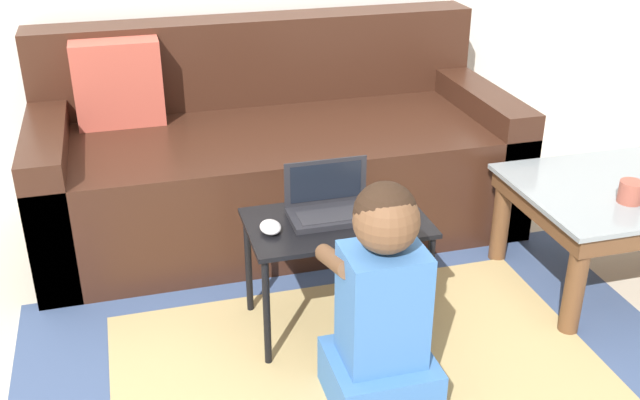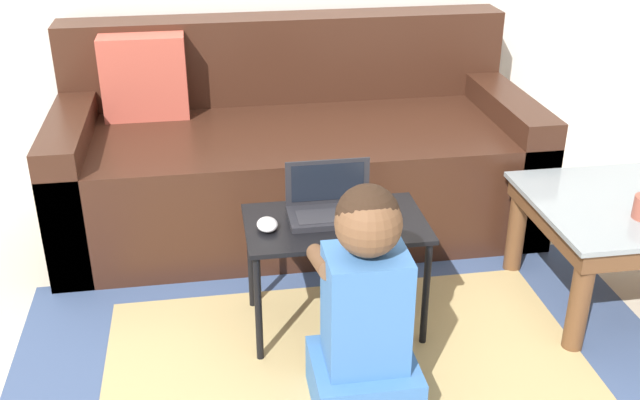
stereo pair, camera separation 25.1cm
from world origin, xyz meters
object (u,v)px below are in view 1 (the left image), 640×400
couch (272,156)px  coffee_table (632,200)px  laptop_desk (337,234)px  cup_on_table (631,192)px  computer_mouse (270,227)px  person_seated (382,307)px  laptop (331,207)px

couch → coffee_table: (1.20, -0.88, 0.04)m
laptop_desk → cup_on_table: bearing=-6.9°
laptop_desk → computer_mouse: 0.24m
coffee_table → person_seated: size_ratio=1.20×
person_seated → cup_on_table: bearing=15.8°
couch → computer_mouse: size_ratio=21.13×
person_seated → cup_on_table: (1.03, 0.29, 0.11)m
laptop_desk → coffee_table: bearing=-0.0°
laptop → person_seated: person_seated is taller
person_seated → laptop_desk: bearing=91.7°
laptop_desk → cup_on_table: cup_on_table is taller
laptop_desk → computer_mouse: size_ratio=6.38×
coffee_table → laptop: 1.18m
laptop_desk → laptop: bearing=103.8°
laptop → coffee_table: bearing=-2.0°
coffee_table → cup_on_table: cup_on_table is taller
person_seated → cup_on_table: size_ratio=8.69×
couch → laptop_desk: size_ratio=3.31×
coffee_table → laptop: laptop is taller
laptop → cup_on_table: size_ratio=3.42×
couch → computer_mouse: couch is taller
computer_mouse → laptop_desk: bearing=4.0°
laptop → person_seated: size_ratio=0.39×
computer_mouse → cup_on_table: size_ratio=1.12×
coffee_table → laptop: bearing=178.0°
cup_on_table → computer_mouse: bearing=175.0°
laptop → person_seated: bearing=-87.2°
computer_mouse → person_seated: person_seated is taller
laptop_desk → computer_mouse: (-0.23, -0.02, 0.07)m
couch → laptop: bearing=-88.3°
coffee_table → laptop_desk: size_ratio=1.46×
laptop_desk → person_seated: 0.42m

